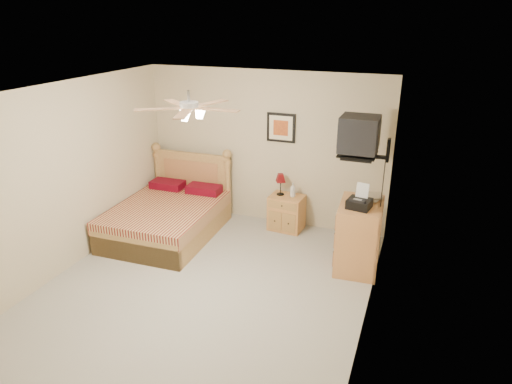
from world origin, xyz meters
TOP-DOWN VIEW (x-y plane):
  - floor at (0.00, 0.00)m, footprint 4.50×4.50m
  - ceiling at (0.00, 0.00)m, footprint 4.00×4.50m
  - wall_back at (0.00, 2.25)m, footprint 4.00×0.04m
  - wall_front at (0.00, -2.25)m, footprint 4.00×0.04m
  - wall_left at (-2.00, 0.00)m, footprint 0.04×4.50m
  - wall_right at (2.00, 0.00)m, footprint 0.04×4.50m
  - bed at (-1.24, 1.12)m, footprint 1.48×1.92m
  - nightstand at (0.46, 2.00)m, footprint 0.56×0.44m
  - table_lamp at (0.34, 2.03)m, footprint 0.24×0.24m
  - lotion_bottle at (0.55, 2.02)m, footprint 0.09×0.09m
  - framed_picture at (0.27, 2.23)m, footprint 0.46×0.04m
  - dresser at (1.73, 1.20)m, footprint 0.60×0.83m
  - fax_machine at (1.71, 1.06)m, footprint 0.33×0.35m
  - magazine_lower at (1.75, 1.44)m, footprint 0.27×0.31m
  - magazine_upper at (1.77, 1.44)m, footprint 0.25×0.30m
  - wall_tv at (1.75, 1.34)m, footprint 0.56×0.46m
  - ceiling_fan at (0.00, -0.20)m, footprint 1.14×1.14m

SIDE VIEW (x-z plane):
  - floor at x=0.00m, z-range 0.00..0.00m
  - nightstand at x=0.46m, z-range 0.00..0.57m
  - dresser at x=1.73m, z-range 0.00..0.95m
  - bed at x=-1.24m, z-range 0.00..1.22m
  - lotion_bottle at x=0.55m, z-range 0.57..0.80m
  - table_lamp at x=0.34m, z-range 0.57..0.93m
  - magazine_lower at x=1.75m, z-range 0.95..0.97m
  - magazine_upper at x=1.77m, z-range 0.97..0.99m
  - fax_machine at x=1.71m, z-range 0.95..1.26m
  - wall_back at x=0.00m, z-range 0.00..2.50m
  - wall_front at x=0.00m, z-range 0.00..2.50m
  - wall_left at x=-2.00m, z-range 0.00..2.50m
  - wall_right at x=2.00m, z-range 0.00..2.50m
  - framed_picture at x=0.27m, z-range 1.39..1.85m
  - wall_tv at x=1.75m, z-range 1.52..2.10m
  - ceiling_fan at x=0.00m, z-range 2.22..2.50m
  - ceiling at x=0.00m, z-range 2.48..2.52m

